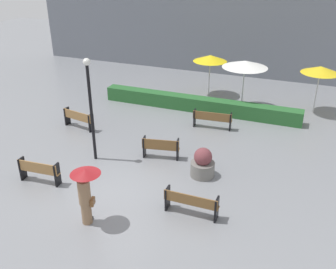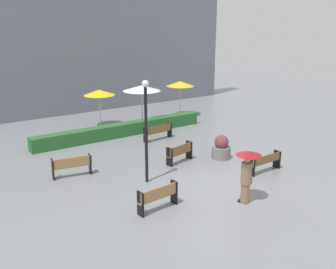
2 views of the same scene
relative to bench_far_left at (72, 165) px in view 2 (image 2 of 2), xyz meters
name	(u,v)px [view 2 (image 2 of 2)]	position (x,y,z in m)	size (l,w,h in m)	color
ground_plane	(211,187)	(4.16, -4.20, -0.53)	(60.00, 60.00, 0.00)	gray
bench_far_left	(72,165)	(0.00, 0.00, 0.00)	(1.71, 0.62, 0.88)	#9E7242
bench_near_left	(158,196)	(1.35, -4.60, 0.00)	(1.62, 0.45, 0.88)	#9E7242
bench_mid_center	(180,152)	(4.80, -1.27, -0.02)	(1.55, 0.65, 0.88)	brown
bench_near_right	(265,161)	(7.14, -4.38, -0.04)	(1.79, 0.38, 0.82)	brown
bench_back_row	(158,131)	(5.98, 2.34, -0.02)	(1.88, 0.50, 0.85)	brown
pedestrian_with_umbrella	(247,170)	(4.27, -5.94, 0.73)	(0.93, 0.93, 1.96)	#8C6B4C
planter_pot	(221,148)	(6.79, -1.95, -0.03)	(0.92, 0.92, 1.16)	slate
lamp_post	(146,122)	(2.31, -2.30, 2.03)	(0.28, 0.28, 4.21)	black
patio_umbrella_yellow	(99,93)	(4.53, 6.79, 1.69)	(1.94, 1.94, 2.39)	silver
patio_umbrella_white	(142,88)	(6.78, 5.38, 1.94)	(2.36, 2.36, 2.64)	silver
patio_umbrella_yellow_far	(180,84)	(10.45, 6.24, 1.79)	(1.92, 1.92, 2.50)	silver
hedge_strip	(123,130)	(4.72, 4.20, -0.15)	(10.64, 0.70, 0.75)	#28602D
building_facade	(61,39)	(4.16, 11.80, 4.81)	(28.00, 1.20, 10.67)	slate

